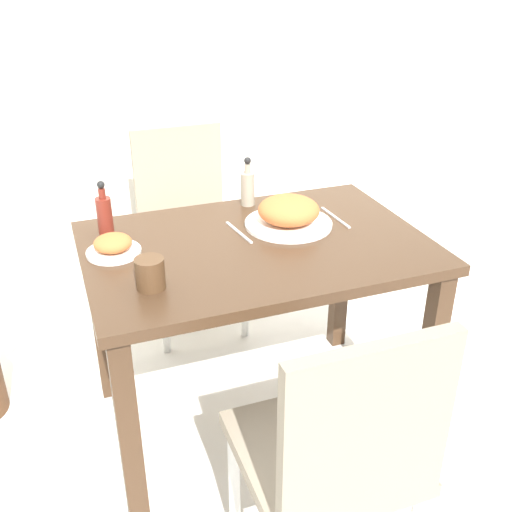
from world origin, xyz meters
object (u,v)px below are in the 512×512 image
Objects in this scene: side_plate at (113,246)px; drink_cup at (150,273)px; sauce_bottle at (104,213)px; condiment_bottle at (248,187)px; food_plate at (289,213)px; chair_near at (338,453)px; chair_far at (187,218)px.

drink_cup is (0.07, -0.25, 0.02)m from side_plate.
drink_cup is at bearing -80.71° from sauce_bottle.
condiment_bottle is at bearing 46.50° from drink_cup.
drink_cup is 0.66m from condiment_bottle.
food_plate is at bearing -73.07° from condiment_bottle.
chair_near is at bearing -67.75° from sauce_bottle.
side_plate is at bearing 105.29° from drink_cup.
condiment_bottle reaches higher than side_plate.
sauce_bottle is at bearing 99.29° from drink_cup.
food_plate is 3.32× the size of drink_cup.
sauce_bottle is (-0.40, -0.53, 0.30)m from chair_far.
food_plate reaches higher than drink_cup.
chair_far is 5.27× the size of side_plate.
chair_near and chair_far have the same top height.
sauce_bottle is 1.00× the size of condiment_bottle.
chair_near is 0.91m from side_plate.
food_plate is at bearing -14.71° from sauce_bottle.
food_plate is 0.61m from sauce_bottle.
food_plate is at bearing 0.99° from side_plate.
drink_cup is (-0.33, -0.94, 0.27)m from chair_far.
food_plate is 1.77× the size of side_plate.
side_plate is 0.26m from drink_cup.
chair_far is at bearing 53.22° from sauce_bottle.
chair_near reaches higher than drink_cup.
chair_near is at bearing -97.51° from condiment_bottle.
sauce_bottle is at bearing -126.78° from chair_far.
side_plate is (-0.40, -0.70, 0.25)m from chair_far.
sauce_bottle reaches higher than chair_near.
condiment_bottle is at bearing -97.51° from chair_near.
sauce_bottle is (-0.07, 0.41, 0.03)m from drink_cup.
chair_near is 1.07m from condiment_bottle.
food_plate is 0.24m from condiment_bottle.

